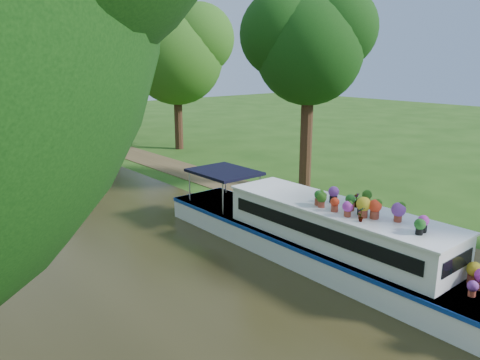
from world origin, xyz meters
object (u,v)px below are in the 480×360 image
object	(u,v)px
plant_boat	(336,240)
pedestrian_pink	(115,135)
sandwich_board	(381,226)
second_boat	(67,153)

from	to	relation	value
plant_boat	pedestrian_pink	size ratio (longest dim) A/B	8.48
sandwich_board	pedestrian_pink	size ratio (longest dim) A/B	0.61
second_boat	pedestrian_pink	distance (m)	5.05
second_boat	plant_boat	bearing A→B (deg)	-65.33
sandwich_board	pedestrian_pink	bearing A→B (deg)	87.61
plant_boat	sandwich_board	xyz separation A→B (m)	(2.94, 0.42, -0.38)
plant_boat	sandwich_board	distance (m)	2.99
second_boat	sandwich_board	size ratio (longest dim) A/B	6.58
pedestrian_pink	plant_boat	bearing A→B (deg)	-111.86
second_boat	pedestrian_pink	xyz separation A→B (m)	(4.30, 2.63, 0.35)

